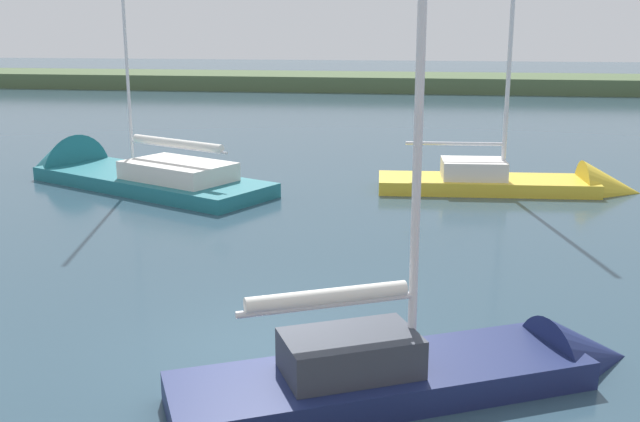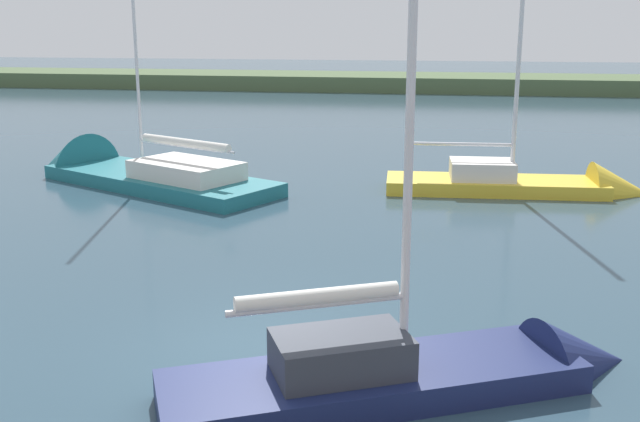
% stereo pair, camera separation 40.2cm
% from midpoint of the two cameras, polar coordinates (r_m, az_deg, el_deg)
% --- Properties ---
extents(ground_plane, '(200.00, 200.00, 0.00)m').
position_cam_midpoint_polar(ground_plane, '(12.67, -5.25, -10.63)').
color(ground_plane, '#2D4756').
extents(far_shoreline, '(180.00, 8.00, 2.40)m').
position_cam_midpoint_polar(far_shoreline, '(62.49, 5.98, 9.19)').
color(far_shoreline, '#4C603D').
rests_on(far_shoreline, ground_plane).
extents(sailboat_inner_slip, '(10.82, 7.36, 11.12)m').
position_cam_midpoint_polar(sailboat_inner_slip, '(27.01, -16.27, 2.47)').
color(sailboat_inner_slip, '#1E6B75').
rests_on(sailboat_inner_slip, ground_plane).
extents(sailboat_mid_channel, '(8.46, 2.62, 10.56)m').
position_cam_midpoint_polar(sailboat_mid_channel, '(25.05, 15.21, 1.68)').
color(sailboat_mid_channel, gold).
rests_on(sailboat_mid_channel, ground_plane).
extents(sailboat_near_dock, '(7.37, 4.75, 7.55)m').
position_cam_midpoint_polar(sailboat_near_dock, '(11.64, 8.27, -12.53)').
color(sailboat_near_dock, navy).
rests_on(sailboat_near_dock, ground_plane).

